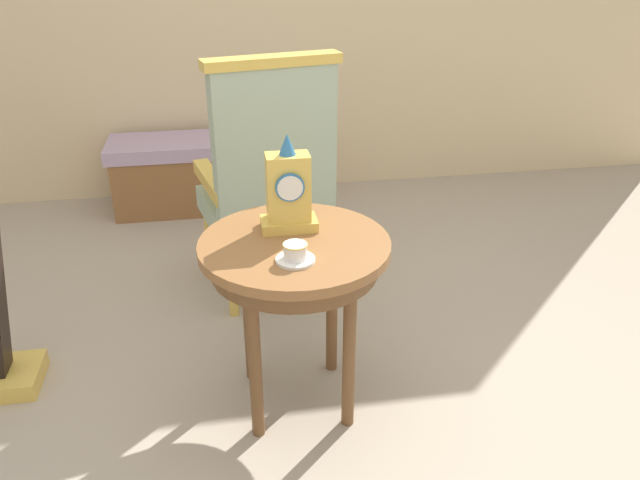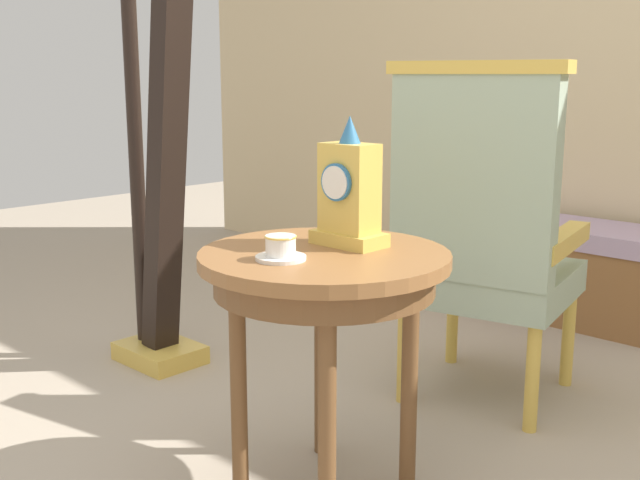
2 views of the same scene
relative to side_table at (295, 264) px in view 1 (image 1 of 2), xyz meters
The scene contains 6 objects.
ground_plane 0.58m from the side_table, 105.75° to the right, with size 10.00×10.00×0.00m, color tan.
side_table is the anchor object (origin of this frame).
teacup_left 0.18m from the side_table, 95.28° to the right, with size 0.12×0.12×0.06m.
mantel_clock 0.24m from the side_table, 92.92° to the left, with size 0.19×0.11×0.34m.
armchair 0.78m from the side_table, 91.27° to the left, with size 0.64×0.63×1.14m.
window_bench 1.96m from the side_table, 99.66° to the left, with size 1.12×0.40×0.44m.
Camera 1 is at (-0.21, -1.80, 1.60)m, focal length 35.50 mm.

